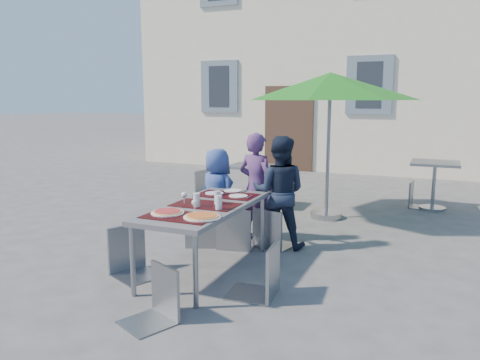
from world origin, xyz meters
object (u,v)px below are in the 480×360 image
at_px(chair_1, 235,203).
at_px(chair_3, 130,221).
at_px(cafe_table_0, 250,178).
at_px(chair_4, 263,238).
at_px(pizza_near_right, 202,216).
at_px(child_1, 256,187).
at_px(child_0, 217,194).
at_px(chair_0, 202,203).
at_px(chair_5, 155,262).
at_px(chair_2, 272,204).
at_px(pizza_near_left, 167,212).
at_px(bg_chair_l_0, 205,168).
at_px(dining_table, 205,210).
at_px(patio_umbrella, 330,87).
at_px(bg_chair_r_0, 263,174).
at_px(bg_chair_l_1, 418,180).
at_px(cafe_table_1, 434,175).
at_px(child_2, 279,192).

distance_m(chair_1, chair_3, 1.41).
bearing_deg(cafe_table_0, chair_4, -66.37).
xyz_separation_m(pizza_near_right, child_1, (-0.15, 1.83, -0.05)).
height_order(child_0, chair_0, child_0).
xyz_separation_m(chair_4, chair_5, (-0.66, -0.83, -0.06)).
relative_size(chair_1, chair_2, 1.03).
relative_size(pizza_near_left, child_1, 0.23).
bearing_deg(cafe_table_0, pizza_near_left, -81.13).
distance_m(pizza_near_right, bg_chair_l_0, 4.72).
bearing_deg(dining_table, chair_3, -151.40).
bearing_deg(patio_umbrella, chair_5, -97.81).
xyz_separation_m(child_0, chair_3, (-0.28, -1.56, -0.03)).
relative_size(cafe_table_0, bg_chair_r_0, 0.80).
bearing_deg(patio_umbrella, dining_table, -103.73).
height_order(pizza_near_left, child_1, child_1).
xyz_separation_m(chair_1, chair_3, (-0.68, -1.23, -0.00)).
bearing_deg(bg_chair_l_1, dining_table, -115.31).
bearing_deg(bg_chair_l_1, patio_umbrella, -133.67).
bearing_deg(chair_3, chair_5, -44.29).
relative_size(child_0, chair_2, 1.26).
xyz_separation_m(dining_table, chair_2, (0.39, 1.06, -0.12)).
distance_m(pizza_near_left, bg_chair_l_0, 4.55).
xyz_separation_m(chair_0, bg_chair_l_1, (2.43, 3.41, -0.08)).
relative_size(child_1, bg_chair_l_0, 1.57).
distance_m(chair_5, cafe_table_1, 5.74).
xyz_separation_m(child_0, child_1, (0.51, 0.14, 0.11)).
bearing_deg(chair_4, pizza_near_right, -166.35).
relative_size(dining_table, cafe_table_0, 2.52).
xyz_separation_m(chair_2, chair_4, (0.41, -1.44, 0.01)).
bearing_deg(chair_3, chair_4, 0.18).
xyz_separation_m(chair_4, bg_chair_l_0, (-2.70, 4.07, -0.04)).
bearing_deg(child_0, chair_3, 100.62).
bearing_deg(dining_table, child_0, 109.82).
distance_m(pizza_near_left, chair_0, 1.33).
distance_m(pizza_near_right, chair_0, 1.48).
relative_size(chair_1, chair_4, 1.01).
height_order(child_2, chair_4, child_2).
bearing_deg(child_1, chair_5, 104.27).
height_order(pizza_near_right, cafe_table_1, cafe_table_1).
xyz_separation_m(patio_umbrella, bg_chair_l_1, (1.29, 1.35, -1.56)).
xyz_separation_m(dining_table, chair_1, (-0.02, 0.85, -0.11)).
height_order(pizza_near_left, cafe_table_0, pizza_near_left).
bearing_deg(chair_3, cafe_table_1, 56.78).
xyz_separation_m(child_1, bg_chair_r_0, (-0.69, 2.14, -0.19)).
xyz_separation_m(chair_4, bg_chair_l_1, (1.18, 4.58, -0.09)).
bearing_deg(chair_3, pizza_near_left, -12.65).
bearing_deg(patio_umbrella, bg_chair_l_0, 161.96).
distance_m(pizza_near_right, cafe_table_0, 3.77).
relative_size(pizza_near_right, chair_1, 0.36).
height_order(child_2, chair_3, child_2).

